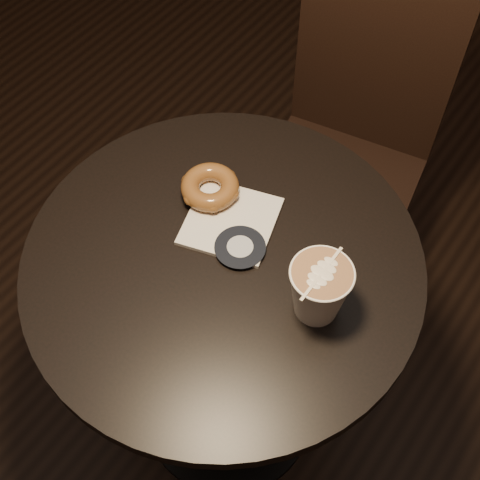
{
  "coord_description": "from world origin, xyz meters",
  "views": [
    {
      "loc": [
        0.39,
        -0.48,
        1.72
      ],
      "look_at": [
        0.01,
        0.03,
        0.79
      ],
      "focal_mm": 50.0,
      "sensor_mm": 36.0,
      "label": 1
    }
  ],
  "objects_px": {
    "cafe_table": "(225,313)",
    "latte_cup": "(319,291)",
    "doughnut": "(210,187)",
    "pastry_bag": "(231,221)",
    "chair": "(354,131)"
  },
  "relations": [
    {
      "from": "doughnut",
      "to": "cafe_table",
      "type": "bearing_deg",
      "value": -43.76
    },
    {
      "from": "chair",
      "to": "pastry_bag",
      "type": "bearing_deg",
      "value": -98.86
    },
    {
      "from": "chair",
      "to": "doughnut",
      "type": "height_order",
      "value": "chair"
    },
    {
      "from": "pastry_bag",
      "to": "latte_cup",
      "type": "distance_m",
      "value": 0.23
    },
    {
      "from": "pastry_bag",
      "to": "doughnut",
      "type": "relative_size",
      "value": 1.45
    },
    {
      "from": "cafe_table",
      "to": "latte_cup",
      "type": "xyz_separation_m",
      "value": [
        0.18,
        0.01,
        0.26
      ]
    },
    {
      "from": "chair",
      "to": "latte_cup",
      "type": "xyz_separation_m",
      "value": [
        0.23,
        -0.58,
        0.28
      ]
    },
    {
      "from": "chair",
      "to": "doughnut",
      "type": "bearing_deg",
      "value": -106.38
    },
    {
      "from": "doughnut",
      "to": "chair",
      "type": "bearing_deg",
      "value": 84.5
    },
    {
      "from": "pastry_bag",
      "to": "doughnut",
      "type": "bearing_deg",
      "value": 140.68
    },
    {
      "from": "cafe_table",
      "to": "chair",
      "type": "distance_m",
      "value": 0.6
    },
    {
      "from": "doughnut",
      "to": "latte_cup",
      "type": "height_order",
      "value": "latte_cup"
    },
    {
      "from": "chair",
      "to": "latte_cup",
      "type": "distance_m",
      "value": 0.69
    },
    {
      "from": "cafe_table",
      "to": "pastry_bag",
      "type": "xyz_separation_m",
      "value": [
        -0.03,
        0.07,
        0.2
      ]
    },
    {
      "from": "pastry_bag",
      "to": "latte_cup",
      "type": "height_order",
      "value": "latte_cup"
    }
  ]
}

